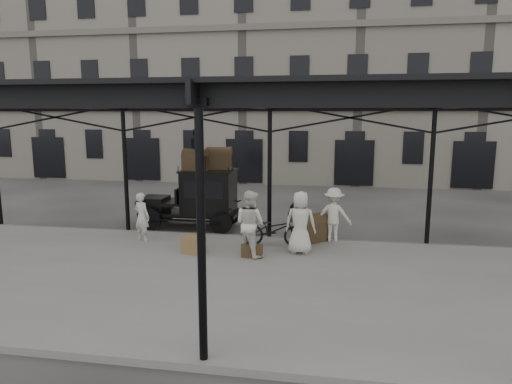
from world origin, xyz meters
TOP-DOWN VIEW (x-y plane):
  - ground at (0.00, 0.00)m, footprint 120.00×120.00m
  - platform at (0.00, -2.00)m, footprint 28.00×8.00m
  - canopy at (0.00, -1.72)m, footprint 22.50×9.00m
  - building_frontage at (0.00, 18.00)m, footprint 64.00×8.00m
  - taxi at (-2.72, 3.25)m, footprint 3.65×1.55m
  - porter_left at (-3.94, 0.80)m, footprint 0.67×0.56m
  - porter_midleft at (-0.25, -0.19)m, footprint 1.16×1.09m
  - porter_centre at (1.14, 0.33)m, footprint 0.93×0.65m
  - porter_official at (1.00, 1.67)m, footprint 0.97×0.87m
  - porter_right at (2.09, 1.74)m, footprint 1.19×0.79m
  - bicycle at (0.29, 0.86)m, footprint 2.00×0.73m
  - porter_roof at (-2.75, 3.16)m, footprint 0.76×0.86m
  - steamer_trunk_roof_near at (-2.80, 3.01)m, footprint 0.95×0.67m
  - steamer_trunk_roof_far at (-2.05, 3.46)m, footprint 0.99×0.68m
  - steamer_trunk_platform at (1.44, 1.66)m, footprint 1.16×1.15m
  - wicker_hamper at (-1.93, -0.20)m, footprint 0.71×0.62m
  - suitcase_upright at (1.14, 1.80)m, footprint 0.21×0.61m
  - suitcase_flat at (-0.17, -0.35)m, footprint 0.60×0.17m

SIDE VIEW (x-z plane):
  - ground at x=0.00m, z-range 0.00..0.00m
  - platform at x=0.00m, z-range 0.00..0.15m
  - suitcase_flat at x=-0.17m, z-range 0.15..0.55m
  - suitcase_upright at x=1.14m, z-range 0.15..0.60m
  - wicker_hamper at x=-1.93m, z-range 0.15..0.65m
  - steamer_trunk_platform at x=1.44m, z-range 0.15..0.89m
  - bicycle at x=0.29m, z-range 0.15..1.20m
  - porter_left at x=-3.94m, z-range 0.15..1.72m
  - porter_official at x=1.00m, z-range 0.15..1.73m
  - porter_right at x=2.09m, z-range 0.15..1.88m
  - porter_centre at x=1.14m, z-range 0.15..1.98m
  - porter_midleft at x=-0.25m, z-range 0.15..2.05m
  - taxi at x=-2.72m, z-range 0.11..2.29m
  - steamer_trunk_roof_near at x=-2.80m, z-range 2.18..2.82m
  - steamer_trunk_roof_far at x=-2.05m, z-range 2.18..2.86m
  - porter_roof at x=-2.75m, z-range 2.18..3.67m
  - canopy at x=0.00m, z-range 2.23..6.97m
  - building_frontage at x=0.00m, z-range 0.00..14.00m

